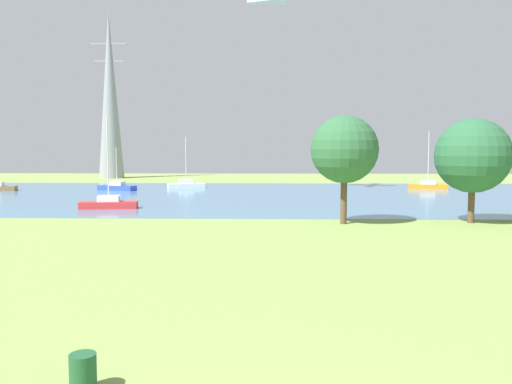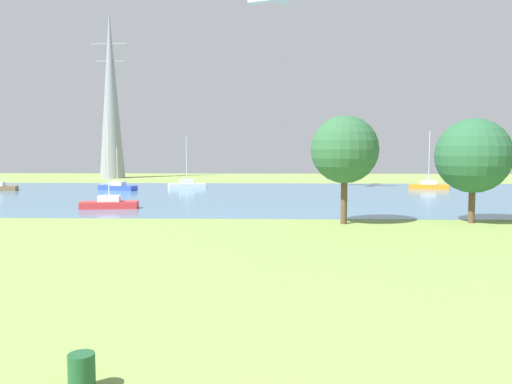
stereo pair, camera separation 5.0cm
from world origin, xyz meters
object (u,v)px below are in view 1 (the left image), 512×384
Objects in this scene: tree_mid_shore at (344,150)px; sailboat_blue at (117,187)px; sailboat_orange at (428,186)px; sailboat_white at (186,185)px; sailboat_red at (109,203)px; tree_east_near at (473,156)px; litter_bin at (83,373)px; electricity_pylon at (110,95)px.

sailboat_blue is at bearing 130.41° from tree_mid_shore.
sailboat_white is (-31.29, 0.86, -0.01)m from sailboat_orange.
sailboat_red is 1.17× the size of sailboat_white.
tree_mid_shore is (24.14, -28.36, 4.60)m from sailboat_blue.
sailboat_red is 1.07× the size of sailboat_orange.
sailboat_white is at bearing 128.28° from tree_east_near.
sailboat_white is (-7.29, 57.27, 0.06)m from litter_bin.
sailboat_blue is 0.72× the size of tree_mid_shore.
sailboat_blue is 0.74× the size of tree_east_near.
sailboat_blue is 32.80m from electricity_pylon.
sailboat_orange reaches higher than tree_east_near.
sailboat_red is at bearing 106.71° from litter_bin.
sailboat_blue is 8.95m from sailboat_white.
sailboat_red reaches higher than litter_bin.
electricity_pylon is (-42.34, 55.68, 10.11)m from tree_east_near.
litter_bin is 0.11× the size of tree_east_near.
sailboat_orange is (34.01, 23.08, -0.01)m from sailboat_red.
tree_mid_shore is at bearing -175.57° from tree_east_near.
tree_mid_shore is 8.91m from tree_east_near.
sailboat_red is 29.11m from tree_east_near.
tree_mid_shore reaches higher than tree_east_near.
sailboat_red reaches higher than sailboat_blue.
litter_bin is at bearing -109.63° from tree_mid_shore.
sailboat_white is at bearing 97.25° from litter_bin.
tree_mid_shore is at bearing 70.37° from litter_bin.
sailboat_red is 1.08× the size of tree_mid_shore.
tree_east_near is at bearing -52.74° from electricity_pylon.
electricity_pylon is (-17.32, 23.96, 14.28)m from sailboat_white.
tree_mid_shore is at bearing -115.63° from sailboat_orange.
sailboat_blue is 0.79× the size of sailboat_white.
sailboat_blue is 39.41m from sailboat_orange.
sailboat_white is 0.23× the size of electricity_pylon.
tree_east_near is at bearing 55.24° from litter_bin.
sailboat_white is (2.71, 23.94, -0.02)m from sailboat_red.
sailboat_white reaches higher than litter_bin.
sailboat_orange is (39.28, 3.19, 0.02)m from sailboat_blue.
tree_east_near is (25.03, -31.72, 4.17)m from sailboat_white.
sailboat_white is at bearing -54.14° from electricity_pylon.
sailboat_red is (-10.01, 33.34, 0.08)m from litter_bin.
sailboat_orange is at bearing -1.57° from sailboat_white.
sailboat_orange is 31.76m from tree_east_near.
sailboat_blue is at bearing -175.35° from sailboat_orange.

